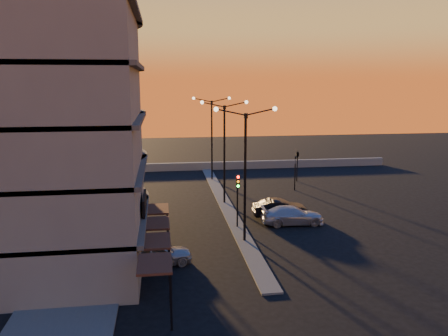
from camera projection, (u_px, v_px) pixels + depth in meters
ground at (244, 242)px, 30.95m from camera, size 120.00×120.00×0.00m
sidewalk_west at (100, 229)px, 33.36m from camera, size 5.00×40.00×0.12m
median at (224, 203)px, 40.65m from camera, size 1.20×36.00×0.12m
parapet at (222, 166)px, 56.38m from camera, size 44.00×0.50×1.00m
building at (22, 69)px, 26.72m from camera, size 14.35×17.08×25.00m
streetlamp_near at (245, 164)px, 29.87m from camera, size 4.32×0.32×9.51m
streetlamp_mid at (224, 144)px, 39.58m from camera, size 4.32×0.32×9.51m
streetlamp_far at (212, 132)px, 49.29m from camera, size 4.32×0.32×9.51m
traffic_light_main at (238, 192)px, 33.18m from camera, size 0.28×0.44×4.25m
signal_east_a at (295, 172)px, 45.29m from camera, size 0.13×0.16×3.60m
signal_east_b at (298, 154)px, 49.16m from camera, size 0.42×1.99×3.60m
car_hatchback at (156, 254)px, 26.75m from camera, size 4.67×2.72×1.49m
car_sedan at (280, 208)px, 36.45m from camera, size 4.60×1.74×1.50m
car_wagon at (292, 215)px, 34.66m from camera, size 5.03×2.18×1.44m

